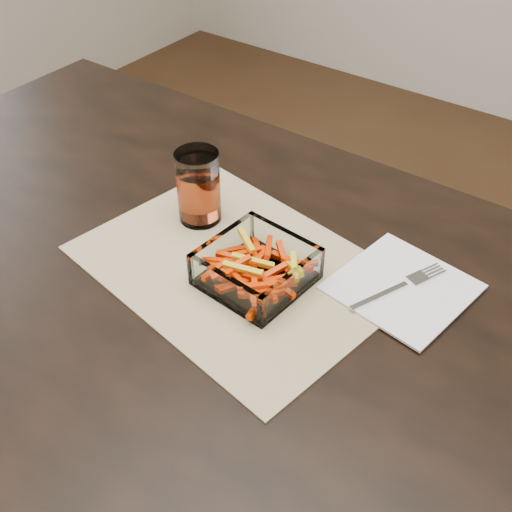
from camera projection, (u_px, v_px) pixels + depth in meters
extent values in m
cube|color=black|center=(232.00, 310.00, 0.91)|extent=(1.60, 0.90, 0.03)
cylinder|color=black|center=(107.00, 217.00, 1.70)|extent=(0.06, 0.06, 0.72)
cube|color=tan|center=(236.00, 267.00, 0.95)|extent=(0.50, 0.40, 0.00)
cube|color=white|center=(256.00, 278.00, 0.92)|extent=(0.15, 0.15, 0.01)
cube|color=white|center=(285.00, 245.00, 0.95)|extent=(0.14, 0.02, 0.05)
cube|color=white|center=(225.00, 290.00, 0.87)|extent=(0.14, 0.02, 0.05)
cube|color=white|center=(223.00, 248.00, 0.94)|extent=(0.02, 0.14, 0.05)
cube|color=white|center=(292.00, 287.00, 0.88)|extent=(0.02, 0.14, 0.05)
cylinder|color=white|center=(199.00, 187.00, 1.00)|extent=(0.07, 0.07, 0.12)
cylinder|color=#A93718|center=(199.00, 194.00, 1.01)|extent=(0.06, 0.06, 0.08)
cube|color=white|center=(402.00, 287.00, 0.91)|extent=(0.20, 0.20, 0.00)
cube|color=silver|center=(379.00, 296.00, 0.89)|extent=(0.05, 0.10, 0.00)
cube|color=silver|center=(418.00, 278.00, 0.92)|extent=(0.03, 0.04, 0.00)
cube|color=silver|center=(429.00, 268.00, 0.94)|extent=(0.02, 0.03, 0.00)
cube|color=silver|center=(432.00, 270.00, 0.94)|extent=(0.02, 0.03, 0.00)
cube|color=silver|center=(435.00, 272.00, 0.93)|extent=(0.02, 0.03, 0.00)
cube|color=silver|center=(438.00, 275.00, 0.93)|extent=(0.02, 0.03, 0.00)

